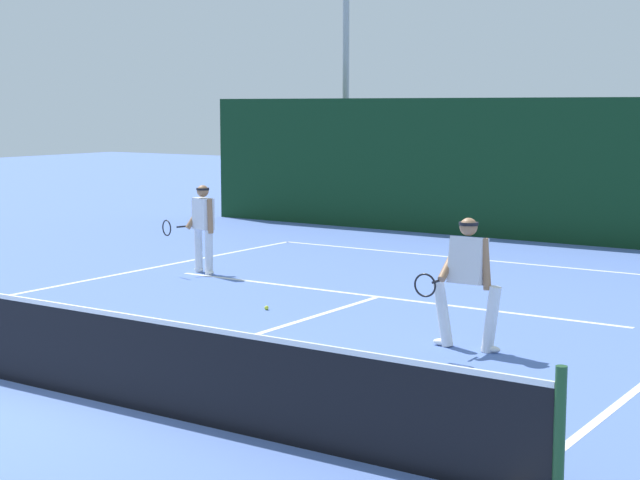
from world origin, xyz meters
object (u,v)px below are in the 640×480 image
Objects in this scene: player_far at (203,225)px; tennis_ball at (267,308)px; light_pole at (346,38)px; player_near at (467,277)px.

tennis_ball is at bearing 162.93° from player_far.
tennis_ball is (2.92, -1.99, -0.84)m from player_far.
light_pole reaches higher than player_far.
player_near is at bearing -8.96° from tennis_ball.
player_near is at bearing 175.63° from player_far.
light_pole is (-5.70, 11.17, 4.75)m from tennis_ball.
player_far is 3.63m from tennis_ball.
tennis_ball is at bearing -10.33° from player_near.
player_near reaches higher than tennis_ball.
tennis_ball is 0.01× the size of light_pole.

